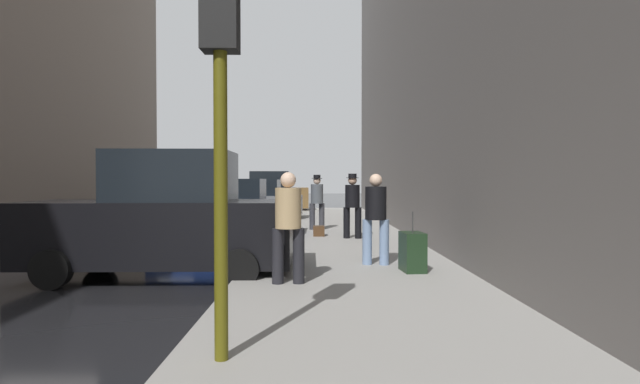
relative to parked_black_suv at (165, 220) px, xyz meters
name	(u,v)px	position (x,y,z in m)	size (l,w,h in m)	color
ground_plane	(31,273)	(-2.65, 0.44, -1.03)	(120.00, 120.00, 0.00)	black
sidewalk	(352,269)	(3.35, 0.44, -0.96)	(4.00, 40.00, 0.15)	gray
parked_black_suv	(165,220)	(0.00, 0.00, 0.00)	(4.62, 2.10, 2.25)	black
parked_blue_sedan	(227,210)	(0.00, 6.09, -0.18)	(4.24, 2.13, 1.79)	navy
parked_gray_coupe	(253,202)	(0.00, 12.43, -0.18)	(4.25, 2.16, 1.79)	slate
parked_bronze_suv	(267,194)	(0.00, 18.38, 0.00)	(4.66, 2.17, 2.25)	brown
fire_hydrant	(285,224)	(1.80, 5.19, -0.54)	(0.42, 0.22, 0.70)	red
traffic_light	(220,62)	(1.85, -4.50, 1.73)	(0.32, 0.32, 3.60)	#514C0F
pedestrian_in_jeans	(376,214)	(3.81, 0.47, 0.07)	(0.52, 0.46, 1.71)	#728CB2
pedestrian_with_fedora	(352,202)	(3.68, 4.79, 0.10)	(0.53, 0.48, 1.78)	black
pedestrian_with_beanie	(317,199)	(2.71, 7.29, 0.10)	(0.53, 0.49, 1.78)	#333338
pedestrian_in_tan_coat	(288,221)	(2.26, -1.24, 0.07)	(0.51, 0.42, 1.71)	black
rolling_suitcase	(412,252)	(4.37, -0.23, -0.54)	(0.41, 0.59, 1.04)	black
duffel_bag	(319,231)	(2.76, 5.42, -0.74)	(0.32, 0.44, 0.28)	#472D19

